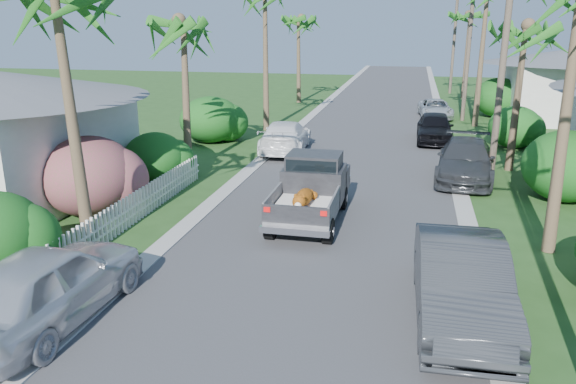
% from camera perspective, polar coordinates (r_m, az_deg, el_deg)
% --- Properties ---
extents(ground, '(120.00, 120.00, 0.00)m').
position_cam_1_polar(ground, '(11.82, -0.88, -14.19)').
color(ground, '#24481B').
rests_on(ground, ground).
extents(road, '(8.00, 100.00, 0.02)m').
position_cam_1_polar(road, '(35.46, 8.53, 6.76)').
color(road, '#38383A').
rests_on(road, ground).
extents(curb_left, '(0.60, 100.00, 0.06)m').
position_cam_1_polar(curb_left, '(36.00, 1.64, 7.12)').
color(curb_left, '#A5A39E').
rests_on(curb_left, ground).
extents(curb_right, '(0.60, 100.00, 0.06)m').
position_cam_1_polar(curb_right, '(35.43, 15.52, 6.36)').
color(curb_right, '#A5A39E').
rests_on(curb_right, ground).
extents(pickup_truck, '(1.98, 5.12, 2.06)m').
position_cam_1_polar(pickup_truck, '(18.11, 2.52, 0.51)').
color(pickup_truck, black).
rests_on(pickup_truck, ground).
extents(parked_car_rn, '(1.96, 5.21, 1.70)m').
position_cam_1_polar(parked_car_rn, '(12.49, 17.17, -8.79)').
color(parked_car_rn, '#323538').
rests_on(parked_car_rn, ground).
extents(parked_car_rm, '(2.70, 5.55, 1.55)m').
position_cam_1_polar(parked_car_rm, '(23.71, 17.59, 3.07)').
color(parked_car_rm, '#333538').
rests_on(parked_car_rm, ground).
extents(parked_car_rf, '(1.84, 4.56, 1.55)m').
position_cam_1_polar(parked_car_rf, '(30.82, 14.68, 6.34)').
color(parked_car_rf, black).
rests_on(parked_car_rf, ground).
extents(parked_car_rd, '(2.39, 4.50, 1.20)m').
position_cam_1_polar(parked_car_rd, '(38.90, 14.74, 8.16)').
color(parked_car_rd, silver).
rests_on(parked_car_rd, ground).
extents(parked_car_ln, '(2.25, 5.14, 1.72)m').
position_cam_1_polar(parked_car_ln, '(12.84, -23.28, -8.67)').
color(parked_car_ln, silver).
rests_on(parked_car_ln, ground).
extents(parked_car_lf, '(2.49, 5.34, 1.51)m').
position_cam_1_polar(parked_car_lf, '(27.53, -0.27, 5.64)').
color(parked_car_lf, white).
rests_on(parked_car_lf, ground).
extents(palm_l_b, '(4.40, 4.40, 7.40)m').
position_cam_1_polar(palm_l_b, '(23.70, -10.72, 16.68)').
color(palm_l_b, brown).
rests_on(palm_l_b, ground).
extents(palm_l_d, '(4.40, 4.40, 7.70)m').
position_cam_1_polar(palm_l_d, '(44.74, 1.10, 17.26)').
color(palm_l_d, brown).
rests_on(palm_l_d, ground).
extents(palm_r_b, '(4.40, 4.40, 7.20)m').
position_cam_1_polar(palm_r_b, '(25.21, 23.00, 15.23)').
color(palm_r_b, brown).
rests_on(palm_r_b, ground).
extents(palm_r_d, '(4.40, 4.40, 8.00)m').
position_cam_1_polar(palm_r_d, '(50.03, 18.01, 16.78)').
color(palm_r_d, brown).
rests_on(palm_r_d, ground).
extents(shrub_l_b, '(3.00, 3.30, 2.60)m').
position_cam_1_polar(shrub_l_b, '(19.43, -19.54, 1.56)').
color(shrub_l_b, '#C71C69').
rests_on(shrub_l_b, ground).
extents(shrub_l_c, '(2.40, 2.64, 2.00)m').
position_cam_1_polar(shrub_l_c, '(22.70, -13.37, 3.40)').
color(shrub_l_c, '#184D16').
rests_on(shrub_l_c, ground).
extents(shrub_l_d, '(3.20, 3.52, 2.40)m').
position_cam_1_polar(shrub_l_d, '(30.12, -7.89, 7.31)').
color(shrub_l_d, '#184D16').
rests_on(shrub_l_d, ground).
extents(shrub_r_b, '(3.00, 3.30, 2.50)m').
position_cam_1_polar(shrub_r_b, '(22.09, 26.41, 2.38)').
color(shrub_r_b, '#184D16').
rests_on(shrub_r_b, ground).
extents(shrub_r_c, '(2.60, 2.86, 2.10)m').
position_cam_1_polar(shrub_r_c, '(30.71, 22.06, 6.14)').
color(shrub_r_c, '#184D16').
rests_on(shrub_r_c, ground).
extents(shrub_r_d, '(3.20, 3.52, 2.60)m').
position_cam_1_polar(shrub_r_d, '(40.54, 20.64, 8.97)').
color(shrub_r_d, '#184D16').
rests_on(shrub_r_d, ground).
extents(picket_fence, '(0.10, 11.00, 1.00)m').
position_cam_1_polar(picket_fence, '(18.35, -15.32, -1.53)').
color(picket_fence, white).
rests_on(picket_fence, ground).
extents(utility_pole_b, '(1.60, 0.26, 9.00)m').
position_cam_1_polar(utility_pole_b, '(23.13, 20.98, 12.05)').
color(utility_pole_b, brown).
rests_on(utility_pole_b, ground).
extents(utility_pole_c, '(1.60, 0.26, 9.00)m').
position_cam_1_polar(utility_pole_c, '(38.02, 17.88, 13.79)').
color(utility_pole_c, brown).
rests_on(utility_pole_c, ground).
extents(utility_pole_d, '(1.60, 0.26, 9.00)m').
position_cam_1_polar(utility_pole_d, '(52.97, 16.52, 14.54)').
color(utility_pole_d, brown).
rests_on(utility_pole_d, ground).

